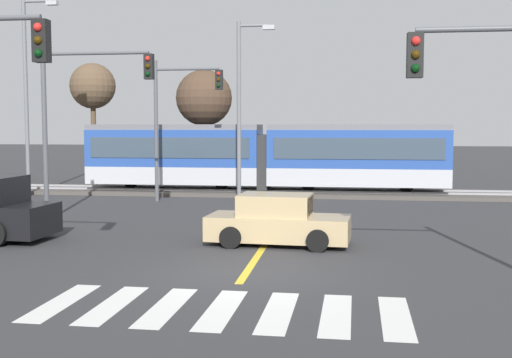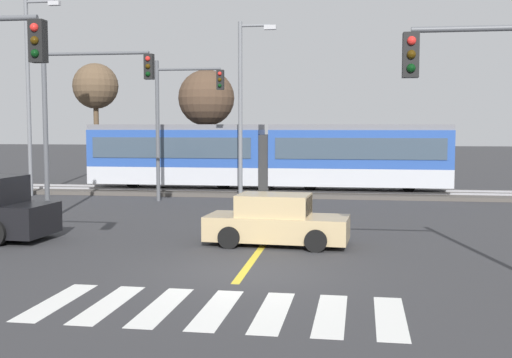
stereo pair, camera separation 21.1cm
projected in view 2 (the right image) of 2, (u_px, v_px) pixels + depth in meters
ground_plane at (244, 272)px, 15.53m from camera, size 200.00×200.00×0.00m
track_bed at (300, 193)px, 33.07m from camera, size 120.00×4.00×0.18m
rail_near at (299, 191)px, 32.35m from camera, size 120.00×0.08×0.10m
rail_far at (301, 189)px, 33.77m from camera, size 120.00×0.08×0.10m
light_rail_tram at (266, 155)px, 33.16m from camera, size 18.50×2.64×3.43m
crosswalk_stripe_0 at (57, 302)px, 12.92m from camera, size 0.61×2.81×0.01m
crosswalk_stripe_1 at (108, 304)px, 12.74m from camera, size 0.61×2.81×0.01m
crosswalk_stripe_2 at (162, 307)px, 12.57m from camera, size 0.61×2.81×0.01m
crosswalk_stripe_3 at (216, 309)px, 12.39m from camera, size 0.61×2.81×0.01m
crosswalk_stripe_4 at (273, 312)px, 12.21m from camera, size 0.61×2.81×0.01m
crosswalk_stripe_5 at (331, 315)px, 12.03m from camera, size 0.61×2.81×0.01m
crosswalk_stripe_6 at (390, 318)px, 11.85m from camera, size 0.61×2.81×0.01m
lane_centre_line at (278, 226)px, 22.73m from camera, size 0.20×16.99×0.01m
sedan_crossing at (277, 222)px, 19.06m from camera, size 4.31×2.13×1.52m
traffic_light_mid_left at (80, 104)px, 23.36m from camera, size 4.25×0.38×6.51m
traffic_light_far_left at (178, 110)px, 29.71m from camera, size 3.25×0.38×6.55m
street_lamp_west at (31, 87)px, 32.01m from camera, size 1.88×0.28×9.84m
street_lamp_centre at (243, 100)px, 30.51m from camera, size 1.81×0.28×8.44m
bare_tree_far_west at (96, 87)px, 39.87m from camera, size 2.82×2.82×7.42m
bare_tree_west at (206, 98)px, 38.44m from camera, size 3.37×3.37×6.90m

